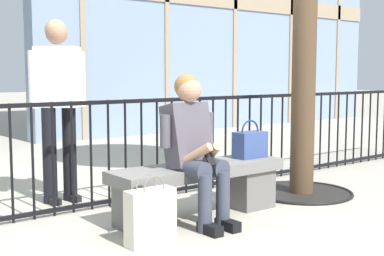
{
  "coord_description": "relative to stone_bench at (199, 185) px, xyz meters",
  "views": [
    {
      "loc": [
        -2.7,
        -3.4,
        1.22
      ],
      "look_at": [
        0.0,
        0.1,
        0.75
      ],
      "focal_mm": 48.84,
      "sensor_mm": 36.0,
      "label": 1
    }
  ],
  "objects": [
    {
      "name": "ground_plane",
      "position": [
        0.0,
        0.0,
        -0.27
      ],
      "size": [
        60.0,
        60.0,
        0.0
      ],
      "primitive_type": "plane",
      "color": "#A8A091"
    },
    {
      "name": "stone_bench",
      "position": [
        0.0,
        0.0,
        0.0
      ],
      "size": [
        1.6,
        0.44,
        0.45
      ],
      "color": "slate",
      "rests_on": "ground"
    },
    {
      "name": "seated_person_with_phone",
      "position": [
        -0.15,
        -0.13,
        0.38
      ],
      "size": [
        0.52,
        0.66,
        1.21
      ],
      "color": "#383D4C",
      "rests_on": "ground"
    },
    {
      "name": "handbag_on_bench",
      "position": [
        0.58,
        -0.01,
        0.3
      ],
      "size": [
        0.3,
        0.17,
        0.35
      ],
      "color": "#33477F",
      "rests_on": "stone_bench"
    },
    {
      "name": "shopping_bag",
      "position": [
        -0.73,
        -0.36,
        -0.06
      ],
      "size": [
        0.36,
        0.14,
        0.51
      ],
      "color": "beige",
      "rests_on": "ground"
    },
    {
      "name": "bystander_at_railing",
      "position": [
        -0.72,
        1.22,
        0.73
      ],
      "size": [
        0.55,
        0.43,
        1.71
      ],
      "color": "black",
      "rests_on": "ground"
    },
    {
      "name": "plaza_railing",
      "position": [
        -0.0,
        0.77,
        0.22
      ],
      "size": [
        9.37,
        0.04,
        0.98
      ],
      "color": "black",
      "rests_on": "ground"
    }
  ]
}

